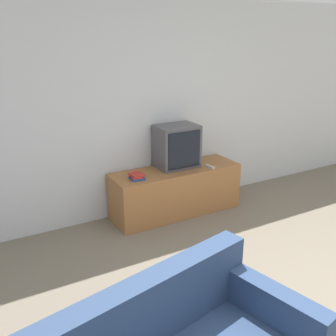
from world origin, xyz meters
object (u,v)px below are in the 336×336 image
at_px(tv_stand, 176,191).
at_px(television, 177,146).
at_px(remote_on_stand, 210,166).
at_px(book_stack, 137,177).

height_order(tv_stand, television, television).
height_order(tv_stand, remote_on_stand, remote_on_stand).
bearing_deg(tv_stand, remote_on_stand, -21.09).
height_order(book_stack, remote_on_stand, book_stack).
xyz_separation_m(tv_stand, remote_on_stand, (0.40, -0.16, 0.31)).
bearing_deg(remote_on_stand, television, 146.26).
xyz_separation_m(tv_stand, television, (0.06, 0.08, 0.56)).
distance_m(television, book_stack, 0.70).
relative_size(tv_stand, television, 3.10).
bearing_deg(remote_on_stand, tv_stand, 158.91).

